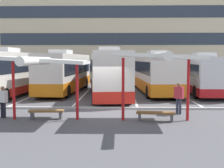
# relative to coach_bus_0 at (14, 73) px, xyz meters

# --- Properties ---
(ground_plane) EXTENTS (160.00, 160.00, 0.00)m
(ground_plane) POSITION_rel_coach_bus_0_xyz_m (7.76, -7.27, -1.81)
(ground_plane) COLOR #515156
(terminal_building) EXTENTS (33.71, 14.97, 17.43)m
(terminal_building) POSITION_rel_coach_bus_0_xyz_m (7.79, 23.28, 5.54)
(terminal_building) COLOR beige
(terminal_building) RESTS_ON ground
(coach_bus_0) EXTENTS (3.16, 11.56, 3.81)m
(coach_bus_0) POSITION_rel_coach_bus_0_xyz_m (0.00, 0.00, 0.00)
(coach_bus_0) COLOR silver
(coach_bus_0) RESTS_ON ground
(coach_bus_1) EXTENTS (3.18, 11.05, 3.71)m
(coach_bus_1) POSITION_rel_coach_bus_0_xyz_m (3.89, 2.04, -0.10)
(coach_bus_1) COLOR silver
(coach_bus_1) RESTS_ON ground
(coach_bus_2) EXTENTS (3.81, 12.68, 3.83)m
(coach_bus_2) POSITION_rel_coach_bus_0_xyz_m (7.69, -0.07, -0.01)
(coach_bus_2) COLOR silver
(coach_bus_2) RESTS_ON ground
(coach_bus_3) EXTENTS (3.27, 11.54, 3.63)m
(coach_bus_3) POSITION_rel_coach_bus_0_xyz_m (11.76, 2.21, -0.14)
(coach_bus_3) COLOR silver
(coach_bus_3) RESTS_ON ground
(coach_bus_4) EXTENTS (3.00, 11.45, 3.46)m
(coach_bus_4) POSITION_rel_coach_bus_0_xyz_m (15.67, 2.05, -0.20)
(coach_bus_4) COLOR silver
(coach_bus_4) RESTS_ON ground
(lane_stripe_1) EXTENTS (0.16, 14.00, 0.01)m
(lane_stripe_1) POSITION_rel_coach_bus_0_xyz_m (1.74, 0.79, -1.80)
(lane_stripe_1) COLOR white
(lane_stripe_1) RESTS_ON ground
(lane_stripe_2) EXTENTS (0.16, 14.00, 0.01)m
(lane_stripe_2) POSITION_rel_coach_bus_0_xyz_m (5.76, 0.79, -1.80)
(lane_stripe_2) COLOR white
(lane_stripe_2) RESTS_ON ground
(lane_stripe_3) EXTENTS (0.16, 14.00, 0.01)m
(lane_stripe_3) POSITION_rel_coach_bus_0_xyz_m (9.77, 0.79, -1.80)
(lane_stripe_3) COLOR white
(lane_stripe_3) RESTS_ON ground
(lane_stripe_4) EXTENTS (0.16, 14.00, 0.01)m
(lane_stripe_4) POSITION_rel_coach_bus_0_xyz_m (13.78, 0.79, -1.80)
(lane_stripe_4) COLOR white
(lane_stripe_4) RESTS_ON ground
(waiting_shelter_0) EXTENTS (4.10, 4.90, 3.09)m
(waiting_shelter_0) POSITION_rel_coach_bus_0_xyz_m (5.05, -9.54, 1.02)
(waiting_shelter_0) COLOR red
(waiting_shelter_0) RESTS_ON ground
(bench_0) EXTENTS (1.71, 0.48, 0.45)m
(bench_0) POSITION_rel_coach_bus_0_xyz_m (5.05, -9.14, -1.47)
(bench_0) COLOR brown
(bench_0) RESTS_ON ground
(waiting_shelter_1) EXTENTS (4.10, 4.85, 3.26)m
(waiting_shelter_1) POSITION_rel_coach_bus_0_xyz_m (10.37, -9.61, 1.20)
(waiting_shelter_1) COLOR red
(waiting_shelter_1) RESTS_ON ground
(bench_1) EXTENTS (1.85, 0.62, 0.45)m
(bench_1) POSITION_rel_coach_bus_0_xyz_m (10.37, -9.50, -1.47)
(bench_1) COLOR brown
(bench_1) RESTS_ON ground
(platform_kerb) EXTENTS (44.00, 0.24, 0.12)m
(platform_kerb) POSITION_rel_coach_bus_0_xyz_m (7.76, -6.39, -1.75)
(platform_kerb) COLOR #ADADA8
(platform_kerb) RESTS_ON ground
(waiting_passenger_0) EXTENTS (0.51, 0.38, 1.59)m
(waiting_passenger_0) POSITION_rel_coach_bus_0_xyz_m (2.82, -8.95, -0.90)
(waiting_passenger_0) COLOR black
(waiting_passenger_0) RESTS_ON ground
(waiting_passenger_1) EXTENTS (0.52, 0.48, 1.70)m
(waiting_passenger_1) POSITION_rel_coach_bus_0_xyz_m (11.83, -7.77, -0.82)
(waiting_passenger_1) COLOR #33384C
(waiting_passenger_1) RESTS_ON ground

